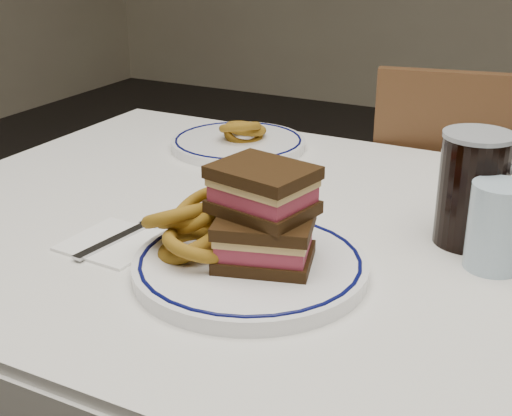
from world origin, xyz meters
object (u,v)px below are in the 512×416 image
at_px(beer_mug, 475,188).
at_px(main_plate, 250,266).
at_px(chair_far, 469,251).
at_px(reuben_sandwich, 264,215).
at_px(far_plate, 238,143).

bearing_deg(beer_mug, main_plate, -135.23).
xyz_separation_m(chair_far, reuben_sandwich, (-0.12, -0.75, 0.34)).
xyz_separation_m(chair_far, far_plate, (-0.39, -0.32, 0.28)).
bearing_deg(chair_far, beer_mug, -81.08).
relative_size(main_plate, far_plate, 1.14).
distance_m(chair_far, far_plate, 0.57).
relative_size(main_plate, beer_mug, 1.89).
distance_m(reuben_sandwich, far_plate, 0.51).
xyz_separation_m(main_plate, reuben_sandwich, (0.01, 0.01, 0.07)).
relative_size(chair_far, far_plate, 3.56).
height_order(chair_far, main_plate, chair_far).
xyz_separation_m(reuben_sandwich, beer_mug, (0.20, 0.21, -0.00)).
bearing_deg(reuben_sandwich, beer_mug, 45.55).
bearing_deg(far_plate, beer_mug, -25.02).
height_order(chair_far, beer_mug, beer_mug).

